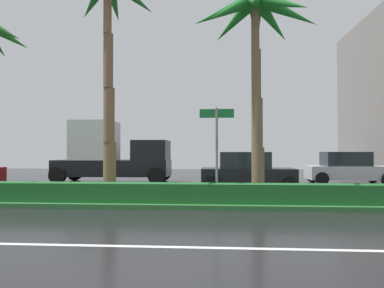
# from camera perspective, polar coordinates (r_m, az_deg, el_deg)

# --- Properties ---
(ground_plane) EXTENTS (90.00, 42.00, 0.10)m
(ground_plane) POSITION_cam_1_polar(r_m,az_deg,el_deg) (13.63, 0.22, -8.79)
(ground_plane) COLOR black
(near_lane_divider_stripe) EXTENTS (81.00, 0.14, 0.01)m
(near_lane_divider_stripe) POSITION_cam_1_polar(r_m,az_deg,el_deg) (6.77, -3.85, -16.20)
(near_lane_divider_stripe) COLOR white
(near_lane_divider_stripe) RESTS_ON ground_plane
(median_strip) EXTENTS (85.50, 4.00, 0.15)m
(median_strip) POSITION_cam_1_polar(r_m,az_deg,el_deg) (12.62, -0.08, -8.83)
(median_strip) COLOR #2D6B33
(median_strip) RESTS_ON ground_plane
(median_hedge) EXTENTS (76.50, 0.70, 0.60)m
(median_hedge) POSITION_cam_1_polar(r_m,az_deg,el_deg) (11.19, -0.60, -7.88)
(median_hedge) COLOR #1E6028
(median_hedge) RESTS_ON median_strip
(palm_tree_centre_left) EXTENTS (4.06, 4.00, 8.30)m
(palm_tree_centre_left) POSITION_cam_1_polar(r_m,az_deg,el_deg) (13.89, -13.44, 20.79)
(palm_tree_centre_left) COLOR brown
(palm_tree_centre_left) RESTS_ON median_strip
(palm_tree_centre) EXTENTS (4.60, 4.50, 7.51)m
(palm_tree_centre) POSITION_cam_1_polar(r_m,az_deg,el_deg) (13.51, 10.14, 18.38)
(palm_tree_centre) COLOR brown
(palm_tree_centre) RESTS_ON median_strip
(street_name_sign) EXTENTS (1.10, 0.08, 3.00)m
(street_name_sign) POSITION_cam_1_polar(r_m,az_deg,el_deg) (11.35, 4.01, 0.46)
(street_name_sign) COLOR slate
(street_name_sign) RESTS_ON median_strip
(box_truck_lead) EXTENTS (6.40, 2.64, 3.46)m
(box_truck_lead) POSITION_cam_1_polar(r_m,az_deg,el_deg) (20.61, -12.80, -1.71)
(box_truck_lead) COLOR black
(box_truck_lead) RESTS_ON ground_plane
(car_in_traffic_second) EXTENTS (4.30, 2.02, 1.72)m
(car_in_traffic_second) POSITION_cam_1_polar(r_m,az_deg,el_deg) (16.80, 8.81, -4.33)
(car_in_traffic_second) COLOR black
(car_in_traffic_second) RESTS_ON ground_plane
(car_in_traffic_third) EXTENTS (4.30, 2.02, 1.72)m
(car_in_traffic_third) POSITION_cam_1_polar(r_m,az_deg,el_deg) (20.87, 23.72, -3.62)
(car_in_traffic_third) COLOR silver
(car_in_traffic_third) RESTS_ON ground_plane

